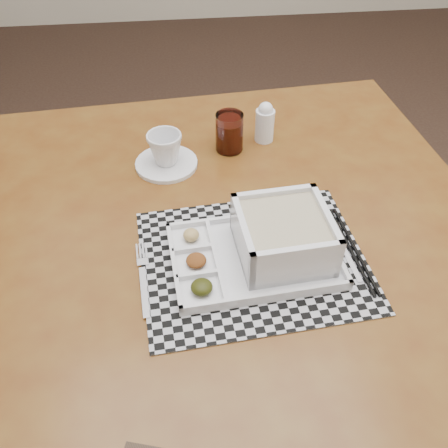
% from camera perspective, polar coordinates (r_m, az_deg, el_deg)
% --- Properties ---
extents(floor, '(5.00, 5.00, 0.00)m').
position_cam_1_polar(floor, '(2.22, 4.61, -1.03)').
color(floor, black).
rests_on(floor, ground).
extents(dining_table, '(1.18, 1.18, 0.82)m').
position_cam_1_polar(dining_table, '(1.12, 1.12, -2.97)').
color(dining_table, '#54280F').
rests_on(dining_table, ground).
extents(placemat, '(0.46, 0.39, 0.00)m').
position_cam_1_polar(placemat, '(0.98, 3.35, -4.12)').
color(placemat, '#A6A6AE').
rests_on(placemat, dining_table).
extents(serving_tray, '(0.34, 0.24, 0.10)m').
position_cam_1_polar(serving_tray, '(0.96, 5.76, -2.09)').
color(serving_tray, silver).
rests_on(serving_tray, placemat).
extents(fork, '(0.03, 0.19, 0.00)m').
position_cam_1_polar(fork, '(0.96, -9.12, -5.95)').
color(fork, silver).
rests_on(fork, placemat).
extents(spoon, '(0.04, 0.18, 0.01)m').
position_cam_1_polar(spoon, '(1.05, 12.60, -0.86)').
color(spoon, silver).
rests_on(spoon, placemat).
extents(chopsticks, '(0.04, 0.24, 0.01)m').
position_cam_1_polar(chopsticks, '(1.02, 14.53, -2.86)').
color(chopsticks, black).
rests_on(chopsticks, placemat).
extents(saucer, '(0.15, 0.15, 0.01)m').
position_cam_1_polar(saucer, '(1.22, -6.59, 6.87)').
color(saucer, silver).
rests_on(saucer, dining_table).
extents(cup, '(0.09, 0.09, 0.08)m').
position_cam_1_polar(cup, '(1.19, -6.76, 8.56)').
color(cup, silver).
rests_on(cup, saucer).
extents(juice_glass, '(0.07, 0.07, 0.10)m').
position_cam_1_polar(juice_glass, '(1.24, 0.62, 10.29)').
color(juice_glass, white).
rests_on(juice_glass, dining_table).
extents(creamer_bottle, '(0.05, 0.05, 0.11)m').
position_cam_1_polar(creamer_bottle, '(1.28, 4.68, 11.50)').
color(creamer_bottle, silver).
rests_on(creamer_bottle, dining_table).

